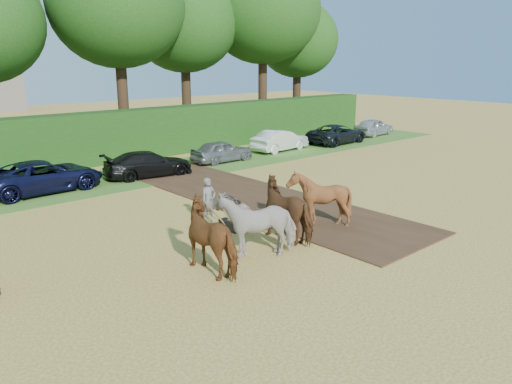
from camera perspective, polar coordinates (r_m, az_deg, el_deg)
ground at (r=16.69m, az=11.37°, el=-6.30°), size 120.00×120.00×0.00m
earth_strip at (r=22.27m, az=-0.66°, el=-0.51°), size 4.50×17.00×0.05m
grass_verge at (r=27.06m, az=-12.88°, el=1.88°), size 50.00×5.00×0.03m
hedgerow at (r=30.76m, az=-17.15°, el=5.96°), size 46.00×1.60×3.00m
plough_team at (r=16.35m, az=1.86°, el=-2.64°), size 6.78×5.13×2.07m
parked_cars at (r=28.43m, az=-7.90°, el=4.15°), size 40.54×3.12×1.48m
treeline at (r=32.90m, az=-23.50°, el=19.04°), size 48.70×10.60×14.21m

